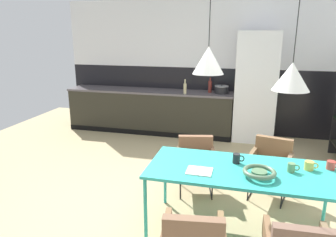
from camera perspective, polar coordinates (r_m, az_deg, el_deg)
ground_plane at (r=3.84m, az=0.57°, el=-16.57°), size 8.60×8.60×0.00m
back_wall_splashback_dark at (r=6.60m, az=7.37°, el=3.43°), size 6.08×0.12×1.34m
back_wall_panel_upper at (r=6.46m, az=7.79°, el=15.13°), size 6.08×0.12×1.34m
kitchen_counter at (r=6.55m, az=-3.37°, el=1.41°), size 3.45×0.63×0.89m
refrigerator_column at (r=6.13m, az=15.75°, el=5.52°), size 0.76×0.60×2.07m
dining_table at (r=3.24m, az=13.39°, el=-9.63°), size 1.88×0.83×0.73m
armchair_facing_counter at (r=4.11m, az=5.12°, el=-6.98°), size 0.57×0.56×0.71m
armchair_far_side at (r=4.16m, az=18.37°, el=-7.12°), size 0.58×0.57×0.75m
fruit_bowl at (r=3.08m, az=16.39°, el=-9.45°), size 0.31×0.31×0.08m
open_book at (r=3.10m, az=5.77°, el=-9.56°), size 0.25×0.21×0.02m
mug_short_terracotta at (r=3.41m, az=24.49°, el=-7.86°), size 0.13×0.09×0.09m
mug_white_ceramic at (r=3.51m, az=27.77°, el=-7.61°), size 0.13×0.08×0.09m
mug_tall_blue at (r=3.29m, az=21.73°, el=-8.36°), size 0.12×0.07×0.09m
mug_wide_latte at (r=3.33m, az=12.49°, el=-7.17°), size 0.12×0.08×0.10m
cooking_pot at (r=6.18m, az=9.78°, el=5.25°), size 0.27×0.27×0.17m
bottle_oil_tall at (r=6.23m, az=7.70°, el=5.84°), size 0.07×0.07×0.30m
bottle_vinegar_dark at (r=6.03m, az=3.13°, el=5.57°), size 0.06×0.06×0.29m
pendant_lamp_over_table_near at (r=2.99m, az=7.42°, el=10.55°), size 0.30×0.30×0.97m
pendant_lamp_over_table_far at (r=3.04m, az=21.72°, el=7.15°), size 0.33×0.33×1.10m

